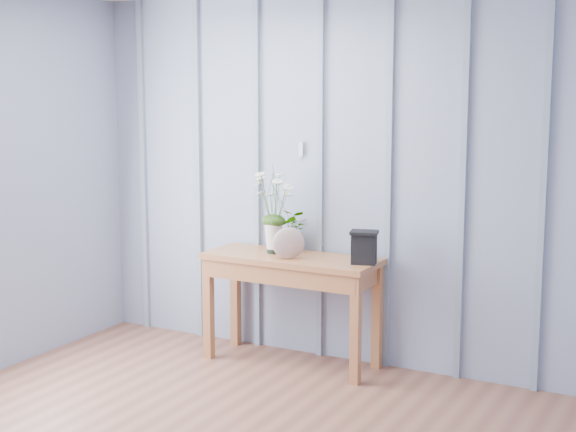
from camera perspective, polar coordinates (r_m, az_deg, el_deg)
The scene contains 6 objects.
room_shell at distance 4.70m, azimuth -2.19°, elevation 9.42°, with size 4.00×4.50×2.50m.
sideboard at distance 5.97m, azimuth 0.23°, elevation -3.67°, with size 1.20×0.45×0.75m.
daisy_vase at distance 5.97m, azimuth -0.95°, elevation 1.01°, with size 0.41×0.31×0.58m.
spider_plant at distance 6.07m, azimuth 0.20°, elevation -0.91°, with size 0.27×0.23×0.30m, color #1E3D10.
felt_disc_vessel at distance 5.82m, azimuth 0.03°, elevation -1.78°, with size 0.21×0.06×0.21m, color brown.
carved_box at distance 5.71m, azimuth 4.94°, elevation -2.01°, with size 0.21×0.18×0.22m.
Camera 1 is at (2.36, -3.15, 1.98)m, focal length 55.00 mm.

